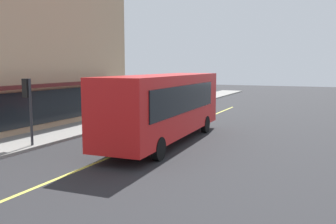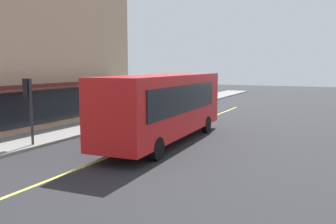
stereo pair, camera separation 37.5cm
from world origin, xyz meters
TOP-DOWN VIEW (x-y plane):
  - ground at (0.00, 0.00)m, footprint 120.00×120.00m
  - sidewalk at (0.00, 5.59)m, footprint 80.00×3.16m
  - lane_centre_stripe at (0.00, 0.00)m, footprint 36.00×0.16m
  - bus at (0.20, -0.90)m, footprint 11.22×2.94m
  - traffic_light at (-3.70, 4.55)m, footprint 0.30×0.52m

SIDE VIEW (x-z plane):
  - ground at x=0.00m, z-range 0.00..0.00m
  - lane_centre_stripe at x=0.00m, z-range 0.00..0.01m
  - sidewalk at x=0.00m, z-range 0.00..0.15m
  - bus at x=0.20m, z-range 0.24..3.74m
  - traffic_light at x=-3.70m, z-range 0.93..4.13m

